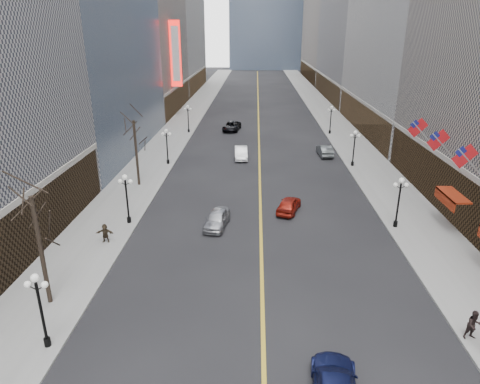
# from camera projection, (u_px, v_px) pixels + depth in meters

# --- Properties ---
(sidewalk_east) EXTENTS (6.00, 230.00, 0.15)m
(sidewalk_east) POSITION_uv_depth(u_px,v_px,m) (339.00, 129.00, 74.85)
(sidewalk_east) COLOR gray
(sidewalk_east) RESTS_ON ground
(sidewalk_west) EXTENTS (6.00, 230.00, 0.15)m
(sidewalk_west) POSITION_uv_depth(u_px,v_px,m) (180.00, 127.00, 75.80)
(sidewalk_west) COLOR gray
(sidewalk_west) RESTS_ON ground
(lane_line) EXTENTS (0.25, 200.00, 0.02)m
(lane_line) POSITION_uv_depth(u_px,v_px,m) (258.00, 118.00, 84.68)
(lane_line) COLOR gold
(lane_line) RESTS_ON ground
(streetlamp_east_1) EXTENTS (1.26, 0.44, 4.52)m
(streetlamp_east_1) POSITION_uv_depth(u_px,v_px,m) (399.00, 197.00, 36.56)
(streetlamp_east_1) COLOR black
(streetlamp_east_1) RESTS_ON sidewalk_east
(streetlamp_east_2) EXTENTS (1.26, 0.44, 4.52)m
(streetlamp_east_2) POSITION_uv_depth(u_px,v_px,m) (354.00, 144.00, 53.37)
(streetlamp_east_2) COLOR black
(streetlamp_east_2) RESTS_ON sidewalk_east
(streetlamp_east_3) EXTENTS (1.26, 0.44, 4.52)m
(streetlamp_east_3) POSITION_uv_depth(u_px,v_px,m) (331.00, 117.00, 70.18)
(streetlamp_east_3) COLOR black
(streetlamp_east_3) RESTS_ON sidewalk_east
(streetlamp_west_0) EXTENTS (1.26, 0.44, 4.52)m
(streetlamp_west_0) POSITION_uv_depth(u_px,v_px,m) (40.00, 303.00, 22.42)
(streetlamp_west_0) COLOR black
(streetlamp_west_0) RESTS_ON sidewalk_west
(streetlamp_west_1) EXTENTS (1.26, 0.44, 4.52)m
(streetlamp_west_1) POSITION_uv_depth(u_px,v_px,m) (126.00, 194.00, 37.36)
(streetlamp_west_1) COLOR black
(streetlamp_west_1) RESTS_ON sidewalk_west
(streetlamp_west_2) EXTENTS (1.26, 0.44, 4.52)m
(streetlamp_west_2) POSITION_uv_depth(u_px,v_px,m) (167.00, 143.00, 54.17)
(streetlamp_west_2) COLOR black
(streetlamp_west_2) RESTS_ON sidewalk_west
(streetlamp_west_3) EXTENTS (1.26, 0.44, 4.52)m
(streetlamp_west_3) POSITION_uv_depth(u_px,v_px,m) (188.00, 116.00, 70.98)
(streetlamp_west_3) COLOR black
(streetlamp_west_3) RESTS_ON sidewalk_west
(flag_3) EXTENTS (2.87, 0.12, 2.87)m
(flag_3) POSITION_uv_depth(u_px,v_px,m) (467.00, 158.00, 32.08)
(flag_3) COLOR #B2B2B7
(flag_3) RESTS_ON ground
(flag_4) EXTENTS (2.87, 0.12, 2.87)m
(flag_4) POSITION_uv_depth(u_px,v_px,m) (440.00, 142.00, 36.75)
(flag_4) COLOR #B2B2B7
(flag_4) RESTS_ON ground
(flag_5) EXTENTS (2.87, 0.12, 2.87)m
(flag_5) POSITION_uv_depth(u_px,v_px,m) (419.00, 129.00, 41.42)
(flag_5) COLOR #B2B2B7
(flag_5) RESTS_ON ground
(awning_c) EXTENTS (1.40, 4.00, 0.93)m
(awning_c) POSITION_uv_depth(u_px,v_px,m) (451.00, 196.00, 36.35)
(awning_c) COLOR maroon
(awning_c) RESTS_ON ground
(theatre_marquee) EXTENTS (2.00, 0.55, 12.00)m
(theatre_marquee) POSITION_uv_depth(u_px,v_px,m) (176.00, 54.00, 80.95)
(theatre_marquee) COLOR red
(theatre_marquee) RESTS_ON ground
(tree_west_near) EXTENTS (3.60, 3.60, 7.92)m
(tree_west_near) POSITION_uv_depth(u_px,v_px,m) (34.00, 214.00, 25.02)
(tree_west_near) COLOR #2D231C
(tree_west_near) RESTS_ON sidewalk_west
(tree_west_far) EXTENTS (3.60, 3.60, 7.92)m
(tree_west_far) POSITION_uv_depth(u_px,v_px,m) (134.00, 131.00, 45.57)
(tree_west_far) COLOR #2D231C
(tree_west_far) RESTS_ON sidewalk_west
(car_nb_near) EXTENTS (2.41, 4.60, 1.49)m
(car_nb_near) POSITION_uv_depth(u_px,v_px,m) (217.00, 219.00, 37.61)
(car_nb_near) COLOR #A3A5AB
(car_nb_near) RESTS_ON ground
(car_nb_mid) EXTENTS (1.93, 4.88, 1.58)m
(car_nb_mid) POSITION_uv_depth(u_px,v_px,m) (241.00, 153.00, 57.57)
(car_nb_mid) COLOR white
(car_nb_mid) RESTS_ON ground
(car_nb_far) EXTENTS (3.27, 5.81, 1.53)m
(car_nb_far) POSITION_uv_depth(u_px,v_px,m) (232.00, 126.00, 73.51)
(car_nb_far) COLOR black
(car_nb_far) RESTS_ON ground
(car_sb_mid) EXTENTS (2.92, 4.58, 1.45)m
(car_sb_mid) POSITION_uv_depth(u_px,v_px,m) (289.00, 204.00, 40.75)
(car_sb_mid) COLOR maroon
(car_sb_mid) RESTS_ON ground
(car_sb_far) EXTENTS (1.89, 4.69, 1.52)m
(car_sb_far) POSITION_uv_depth(u_px,v_px,m) (325.00, 150.00, 58.84)
(car_sb_far) COLOR #484E50
(car_sb_far) RESTS_ON ground
(ped_east_walk) EXTENTS (0.92, 0.58, 1.78)m
(ped_east_walk) POSITION_uv_depth(u_px,v_px,m) (474.00, 325.00, 23.63)
(ped_east_walk) COLOR black
(ped_east_walk) RESTS_ON sidewalk_east
(ped_west_far) EXTENTS (1.46, 0.43, 1.57)m
(ped_west_far) POSITION_uv_depth(u_px,v_px,m) (105.00, 233.00, 34.57)
(ped_west_far) COLOR #31271B
(ped_west_far) RESTS_ON sidewalk_west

